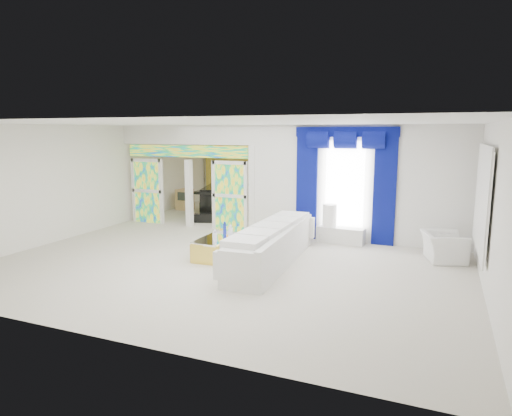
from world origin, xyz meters
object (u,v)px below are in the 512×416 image
at_px(console_table, 341,235).
at_px(grand_piano, 226,200).
at_px(coffee_table, 223,245).
at_px(white_sofa, 272,247).
at_px(armchair, 444,247).

xyz_separation_m(console_table, grand_piano, (-4.56, 2.62, 0.27)).
height_order(coffee_table, grand_piano, grand_piano).
bearing_deg(white_sofa, coffee_table, 164.65).
distance_m(white_sofa, armchair, 3.80).
distance_m(console_table, grand_piano, 5.26).
xyz_separation_m(coffee_table, armchair, (4.78, 1.33, 0.10)).
height_order(white_sofa, armchair, white_sofa).
bearing_deg(console_table, white_sofa, -112.32).
bearing_deg(white_sofa, armchair, 22.64).
bearing_deg(console_table, grand_piano, 150.15).
relative_size(white_sofa, armchair, 4.04).
height_order(white_sofa, coffee_table, white_sofa).
xyz_separation_m(white_sofa, grand_piano, (-3.57, 5.01, 0.10)).
xyz_separation_m(coffee_table, console_table, (2.33, 2.09, -0.02)).
bearing_deg(grand_piano, white_sofa, -71.15).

